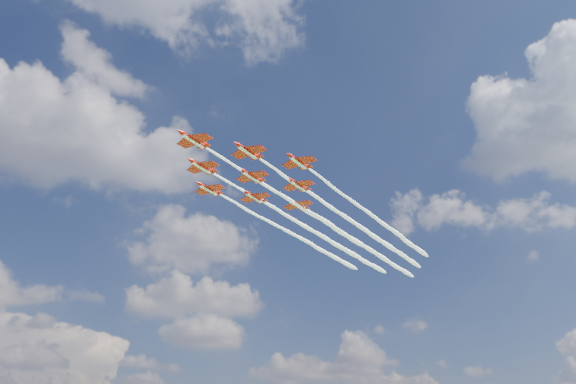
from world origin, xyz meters
TOP-DOWN VIEW (x-y plane):
  - jet_lead at (23.73, 14.35)m, footprint 77.04×62.02m
  - jet_row2_port at (36.64, 15.62)m, footprint 77.04×62.02m
  - jet_row2_starb at (27.82, 26.66)m, footprint 77.04×62.02m
  - jet_row3_port at (49.55, 16.90)m, footprint 77.04×62.02m
  - jet_row3_centre at (40.73, 27.94)m, footprint 77.04×62.02m
  - jet_row3_starb at (31.92, 38.97)m, footprint 77.04×62.02m
  - jet_row4_port at (53.65, 29.21)m, footprint 77.04×62.02m
  - jet_row4_starb at (44.83, 40.25)m, footprint 77.04×62.02m
  - jet_tail at (57.74, 41.52)m, footprint 77.04×62.02m

SIDE VIEW (x-z plane):
  - jet_lead at x=23.73m, z-range 87.89..90.34m
  - jet_row2_port at x=36.64m, z-range 87.89..90.34m
  - jet_row2_starb at x=27.82m, z-range 87.89..90.34m
  - jet_row3_port at x=49.55m, z-range 87.89..90.34m
  - jet_row3_centre at x=40.73m, z-range 87.89..90.34m
  - jet_row3_starb at x=31.92m, z-range 87.89..90.34m
  - jet_row4_port at x=53.65m, z-range 87.89..90.34m
  - jet_row4_starb at x=44.83m, z-range 87.89..90.34m
  - jet_tail at x=57.74m, z-range 87.89..90.34m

